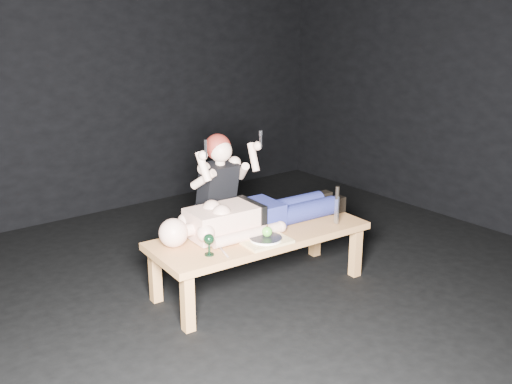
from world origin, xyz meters
TOP-DOWN VIEW (x-y plane):
  - ground at (0.00, 0.00)m, footprint 5.00×5.00m
  - back_wall at (0.00, 2.50)m, footprint 5.00×0.00m
  - table at (-0.04, 0.08)m, footprint 1.69×0.72m
  - lying_man at (0.02, 0.18)m, footprint 1.66×0.60m
  - kneeling_woman at (-0.08, 0.64)m, footprint 0.62×0.69m
  - serving_tray at (-0.13, -0.10)m, footprint 0.36×0.27m
  - plate at (-0.13, -0.10)m, footprint 0.24×0.24m
  - apple at (-0.11, -0.09)m, footprint 0.07×0.07m
  - goblet at (-0.57, -0.04)m, footprint 0.08×0.08m
  - fork_flat at (-0.47, -0.08)m, footprint 0.07×0.17m
  - knife_flat at (-0.02, -0.08)m, footprint 0.09×0.17m
  - spoon_flat at (-0.03, -0.01)m, footprint 0.11×0.15m
  - carving_knife at (0.52, -0.15)m, footprint 0.04×0.05m

SIDE VIEW (x-z plane):
  - ground at x=0.00m, z-range 0.00..0.00m
  - table at x=-0.04m, z-range 0.00..0.45m
  - fork_flat at x=-0.47m, z-range 0.45..0.46m
  - knife_flat at x=-0.02m, z-range 0.45..0.46m
  - spoon_flat at x=-0.03m, z-range 0.45..0.46m
  - serving_tray at x=-0.13m, z-range 0.45..0.47m
  - plate at x=-0.13m, z-range 0.47..0.49m
  - apple at x=-0.11m, z-range 0.49..0.56m
  - goblet at x=-0.57m, z-range 0.45..0.60m
  - kneeling_woman at x=-0.08m, z-range 0.00..1.15m
  - lying_man at x=0.02m, z-range 0.45..0.71m
  - carving_knife at x=0.52m, z-range 0.45..0.76m
  - back_wall at x=0.00m, z-range -1.00..4.00m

